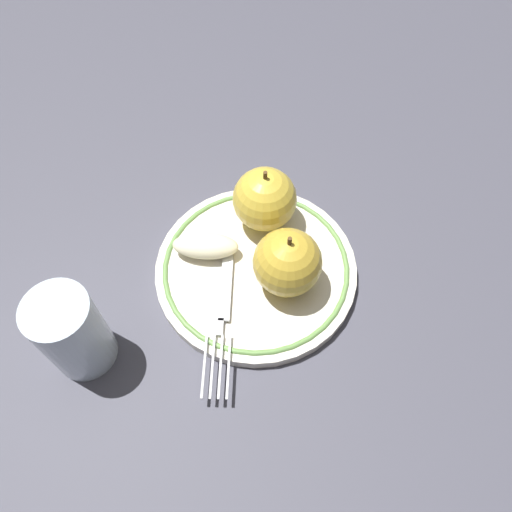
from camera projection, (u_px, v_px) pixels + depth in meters
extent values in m
plane|color=#464653|center=(251.00, 258.00, 0.58)|extent=(2.00, 2.00, 0.00)
cylinder|color=silver|center=(256.00, 270.00, 0.56)|extent=(0.22, 0.22, 0.01)
torus|color=#6C9C4F|center=(256.00, 267.00, 0.56)|extent=(0.21, 0.21, 0.01)
sphere|color=gold|center=(265.00, 199.00, 0.56)|extent=(0.07, 0.07, 0.07)
cylinder|color=brown|center=(265.00, 176.00, 0.52)|extent=(0.00, 0.00, 0.01)
sphere|color=gold|center=(287.00, 263.00, 0.51)|extent=(0.07, 0.07, 0.07)
cylinder|color=brown|center=(290.00, 241.00, 0.48)|extent=(0.00, 0.00, 0.01)
ellipsoid|color=#F9EEC3|center=(206.00, 246.00, 0.55)|extent=(0.08, 0.07, 0.02)
cube|color=silver|center=(223.00, 276.00, 0.54)|extent=(0.07, 0.09, 0.00)
cube|color=silver|center=(219.00, 327.00, 0.51)|extent=(0.02, 0.02, 0.00)
cube|color=silver|center=(204.00, 366.00, 0.49)|extent=(0.04, 0.06, 0.00)
cube|color=silver|center=(212.00, 366.00, 0.49)|extent=(0.04, 0.06, 0.00)
cube|color=silver|center=(221.00, 366.00, 0.49)|extent=(0.04, 0.06, 0.00)
cube|color=silver|center=(229.00, 366.00, 0.49)|extent=(0.04, 0.06, 0.00)
cylinder|color=silver|center=(72.00, 333.00, 0.47)|extent=(0.06, 0.06, 0.10)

